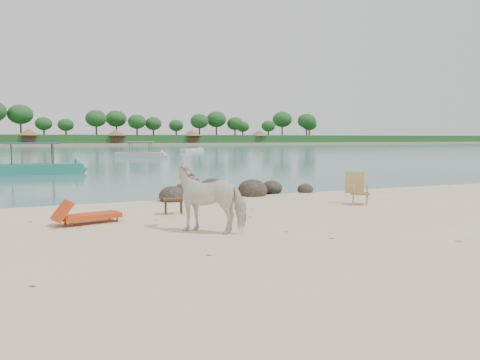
# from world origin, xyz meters

# --- Properties ---
(water) EXTENTS (400.00, 400.00, 0.00)m
(water) POSITION_xyz_m (0.00, 90.00, 0.00)
(water) COLOR #397271
(water) RESTS_ON ground
(far_shore) EXTENTS (420.00, 90.00, 1.40)m
(far_shore) POSITION_xyz_m (0.00, 170.00, 0.00)
(far_shore) COLOR tan
(far_shore) RESTS_ON ground
(far_scenery) EXTENTS (420.00, 18.00, 9.50)m
(far_scenery) POSITION_xyz_m (0.03, 136.70, 3.14)
(far_scenery) COLOR #1E4C1E
(far_scenery) RESTS_ON ground
(boulders) EXTENTS (6.14, 2.68, 0.86)m
(boulders) POSITION_xyz_m (2.10, 6.37, 0.17)
(boulders) COLOR #2A231C
(boulders) RESTS_ON ground
(cow) EXTENTS (1.88, 1.77, 1.50)m
(cow) POSITION_xyz_m (-0.63, 0.41, 0.75)
(cow) COLOR white
(cow) RESTS_ON ground
(side_table) EXTENTS (0.58, 0.42, 0.43)m
(side_table) POSITION_xyz_m (-0.81, 3.00, 0.21)
(side_table) COLOR #2E2212
(side_table) RESTS_ON ground
(lounge_chair) EXTENTS (1.83, 1.02, 0.52)m
(lounge_chair) POSITION_xyz_m (-3.04, 2.44, 0.26)
(lounge_chair) COLOR #C34517
(lounge_chair) RESTS_ON ground
(deck_chair) EXTENTS (0.95, 0.96, 1.01)m
(deck_chair) POSITION_xyz_m (5.11, 2.51, 0.50)
(deck_chair) COLOR tan
(deck_chair) RESTS_ON ground
(boat_near) EXTENTS (6.37, 1.70, 3.07)m
(boat_near) POSITION_xyz_m (-4.58, 21.18, 1.54)
(boat_near) COLOR #247E6D
(boat_near) RESTS_ON water
(boat_mid) EXTENTS (6.09, 3.78, 2.96)m
(boat_mid) POSITION_xyz_m (6.13, 42.70, 1.48)
(boat_mid) COLOR #B7B7B2
(boat_mid) RESTS_ON water
(boat_far) EXTENTS (4.95, 3.71, 0.59)m
(boat_far) POSITION_xyz_m (18.57, 63.21, 0.30)
(boat_far) COLOR silver
(boat_far) RESTS_ON water
(dead_leaves) EXTENTS (8.17, 6.12, 0.00)m
(dead_leaves) POSITION_xyz_m (-0.61, 0.63, 0.00)
(dead_leaves) COLOR brown
(dead_leaves) RESTS_ON ground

